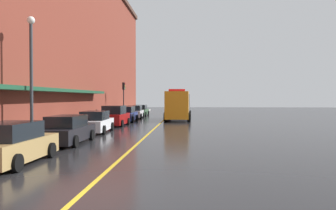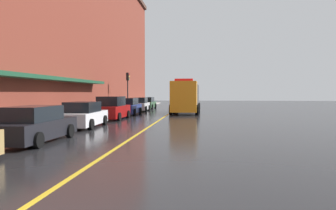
% 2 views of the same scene
% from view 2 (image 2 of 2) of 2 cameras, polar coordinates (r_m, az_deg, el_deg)
% --- Properties ---
extents(ground_plane, '(112.00, 112.00, 0.00)m').
position_cam_2_polar(ground_plane, '(28.50, -0.55, -2.07)').
color(ground_plane, '#232326').
extents(sidewalk_left, '(2.40, 70.00, 0.15)m').
position_cam_2_polar(sidewalk_left, '(29.86, -12.46, -1.78)').
color(sidewalk_left, '#ADA8A0').
rests_on(sidewalk_left, ground).
extents(lane_center_stripe, '(0.16, 70.00, 0.01)m').
position_cam_2_polar(lane_center_stripe, '(28.50, -0.55, -2.06)').
color(lane_center_stripe, gold).
rests_on(lane_center_stripe, ground).
extents(brick_building_left, '(13.33, 64.00, 18.16)m').
position_cam_2_polar(brick_building_left, '(32.72, -25.77, 14.27)').
color(brick_building_left, maroon).
rests_on(brick_building_left, ground).
extents(parked_car_1, '(2.00, 4.88, 1.57)m').
position_cam_2_polar(parked_car_1, '(14.89, -22.67, -3.34)').
color(parked_car_1, black).
rests_on(parked_car_1, ground).
extents(parked_car_2, '(2.12, 4.66, 1.58)m').
position_cam_2_polar(parked_car_2, '(20.36, -14.86, -1.77)').
color(parked_car_2, silver).
rests_on(parked_car_2, ground).
extents(parked_car_3, '(2.20, 4.42, 1.84)m').
position_cam_2_polar(parked_car_3, '(25.81, -10.01, -0.65)').
color(parked_car_3, maroon).
rests_on(parked_car_3, ground).
extents(parked_car_4, '(2.11, 4.59, 1.62)m').
position_cam_2_polar(parked_car_4, '(31.23, -7.23, -0.30)').
color(parked_car_4, navy).
rests_on(parked_car_4, ground).
extents(parked_car_5, '(2.17, 4.15, 1.58)m').
position_cam_2_polar(parked_car_5, '(36.86, -5.18, 0.06)').
color(parked_car_5, silver).
rests_on(parked_car_5, ground).
extents(parked_car_6, '(2.02, 4.72, 1.54)m').
position_cam_2_polar(parked_car_6, '(42.23, -3.78, 0.33)').
color(parked_car_6, '#2D5133').
rests_on(parked_car_6, ground).
extents(utility_truck, '(2.91, 7.92, 3.45)m').
position_cam_2_polar(utility_truck, '(32.97, 3.23, 1.37)').
color(utility_truck, orange).
rests_on(utility_truck, ground).
extents(parking_meter_1, '(0.14, 0.18, 1.33)m').
position_cam_2_polar(parking_meter_1, '(25.64, -13.60, -0.25)').
color(parking_meter_1, '#4C4C51').
rests_on(parking_meter_1, sidewalk_left).
extents(traffic_light_near, '(0.38, 0.36, 4.30)m').
position_cam_2_polar(traffic_light_near, '(37.29, -7.22, 3.79)').
color(traffic_light_near, '#232326').
rests_on(traffic_light_near, sidewalk_left).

